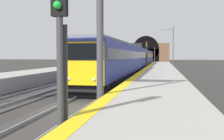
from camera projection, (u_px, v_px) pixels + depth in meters
ground_plane at (72, 110)px, 13.24m from camera, size 320.00×320.00×0.00m
platform_right at (155, 101)px, 12.47m from camera, size 112.00×3.85×1.09m
platform_right_edge_strip at (119, 89)px, 12.75m from camera, size 112.00×0.50×0.01m
track_main_line at (72, 109)px, 13.23m from camera, size 160.00×3.08×0.21m
train_main_approaching at (137, 58)px, 46.73m from camera, size 63.72×3.16×4.78m
train_adjacent_platform at (115, 58)px, 49.77m from camera, size 40.70×2.99×4.77m
railway_signal_near at (60, 48)px, 6.62m from camera, size 0.39×0.38×4.66m
railway_signal_mid at (147, 53)px, 42.29m from camera, size 0.39×0.38×4.89m
railway_signal_far at (155, 54)px, 84.40m from camera, size 0.39×0.38×5.38m
tunnel_portal at (146, 53)px, 106.68m from camera, size 2.37×18.11×10.31m
catenary_mast_near at (173, 47)px, 52.99m from camera, size 0.22×2.42×8.33m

